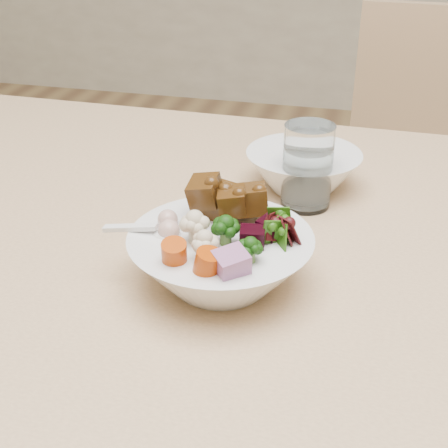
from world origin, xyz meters
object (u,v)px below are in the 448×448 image
object	(u,v)px
dining_table	(403,339)
food_bowl	(222,256)
chair_far	(433,201)
water_glass	(307,170)
side_bowl	(303,170)

from	to	relation	value
dining_table	food_bowl	bearing A→B (deg)	-164.22
chair_far	dining_table	bearing A→B (deg)	-92.97
water_glass	side_bowl	bearing A→B (deg)	102.39
chair_far	food_bowl	size ratio (longest dim) A/B	4.80
food_bowl	water_glass	xyz separation A→B (m)	(0.06, 0.20, 0.02)
dining_table	water_glass	xyz separation A→B (m)	(-0.14, 0.15, 0.13)
food_bowl	water_glass	distance (m)	0.21
dining_table	chair_far	world-z (taller)	chair_far
dining_table	side_bowl	xyz separation A→B (m)	(-0.15, 0.20, 0.10)
chair_far	water_glass	size ratio (longest dim) A/B	8.38
dining_table	side_bowl	distance (m)	0.27
dining_table	side_bowl	bearing A→B (deg)	127.39
food_bowl	side_bowl	bearing A→B (deg)	79.07
chair_far	water_glass	distance (m)	0.71
food_bowl	water_glass	world-z (taller)	water_glass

